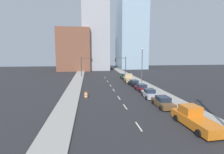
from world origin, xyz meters
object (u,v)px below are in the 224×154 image
at_px(traffic_signal_right, 123,64).
at_px(pickup_truck_orange, 194,119).
at_px(sedan_brown, 163,102).
at_px(sedan_maroon, 142,88).
at_px(sedan_black, 134,83).
at_px(traffic_signal_left, 84,64).
at_px(street_lamp, 142,63).
at_px(sedan_green, 125,77).
at_px(sedan_silver, 149,94).
at_px(traffic_barrel, 86,95).
at_px(pickup_truck_tan, 129,79).

relative_size(traffic_signal_right, pickup_truck_orange, 1.02).
bearing_deg(sedan_brown, pickup_truck_orange, -86.80).
bearing_deg(sedan_maroon, sedan_black, 87.35).
relative_size(traffic_signal_left, sedan_brown, 1.39).
relative_size(street_lamp, sedan_green, 2.05).
height_order(sedan_maroon, sedan_black, sedan_maroon).
bearing_deg(sedan_maroon, sedan_green, 86.54).
xyz_separation_m(pickup_truck_orange, sedan_silver, (-0.41, 12.35, -0.15)).
relative_size(traffic_signal_left, sedan_silver, 1.42).
xyz_separation_m(traffic_barrel, sedan_maroon, (11.19, 4.04, 0.17)).
distance_m(traffic_signal_right, sedan_maroon, 24.33).
bearing_deg(street_lamp, traffic_barrel, -135.68).
height_order(pickup_truck_tan, sedan_green, pickup_truck_tan).
bearing_deg(traffic_signal_right, street_lamp, -80.87).
xyz_separation_m(traffic_signal_left, street_lamp, (15.08, -14.21, 1.04)).
xyz_separation_m(sedan_silver, sedan_green, (0.35, 22.67, 0.00)).
bearing_deg(traffic_barrel, sedan_green, 62.16).
xyz_separation_m(sedan_brown, pickup_truck_tan, (0.19, 22.49, 0.17)).
xyz_separation_m(traffic_signal_left, sedan_silver, (11.74, -29.49, -3.45)).
bearing_deg(sedan_brown, sedan_black, 89.76).
xyz_separation_m(sedan_brown, sedan_silver, (-0.06, 5.40, -0.00)).
bearing_deg(traffic_signal_left, street_lamp, -43.30).
bearing_deg(sedan_black, traffic_barrel, -142.02).
distance_m(traffic_signal_left, sedan_brown, 36.99).
distance_m(traffic_signal_right, traffic_barrel, 30.77).
xyz_separation_m(traffic_signal_left, pickup_truck_tan, (12.00, -12.39, -3.27)).
relative_size(traffic_signal_right, sedan_brown, 1.39).
bearing_deg(traffic_barrel, traffic_signal_left, 91.72).
bearing_deg(traffic_signal_right, traffic_barrel, -113.03).
bearing_deg(traffic_signal_right, sedan_green, -95.90).
bearing_deg(pickup_truck_orange, sedan_black, 88.11).
xyz_separation_m(traffic_barrel, pickup_truck_orange, (11.31, -13.72, 0.36)).
bearing_deg(sedan_brown, sedan_silver, 91.02).
height_order(pickup_truck_orange, sedan_silver, pickup_truck_orange).
height_order(street_lamp, sedan_brown, street_lamp).
bearing_deg(street_lamp, sedan_brown, -99.00).
bearing_deg(sedan_black, street_lamp, 49.31).
distance_m(sedan_brown, pickup_truck_tan, 22.49).
xyz_separation_m(pickup_truck_orange, sedan_brown, (-0.35, 6.95, -0.15)).
bearing_deg(sedan_maroon, pickup_truck_tan, 86.91).
distance_m(traffic_signal_right, sedan_silver, 29.71).
xyz_separation_m(street_lamp, pickup_truck_orange, (-2.93, -27.62, -4.33)).
bearing_deg(street_lamp, traffic_signal_right, 99.13).
relative_size(sedan_brown, sedan_maroon, 1.05).
relative_size(traffic_signal_right, pickup_truck_tan, 1.20).
distance_m(traffic_barrel, sedan_brown, 12.89).
distance_m(sedan_silver, sedan_maroon, 5.42).
distance_m(traffic_barrel, sedan_maroon, 11.90).
bearing_deg(street_lamp, sedan_maroon, -107.16).
bearing_deg(traffic_signal_right, sedan_silver, -92.05).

